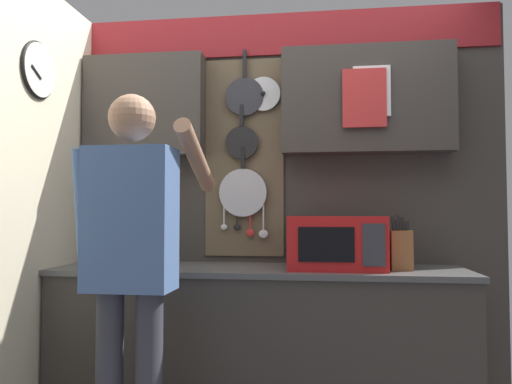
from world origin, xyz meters
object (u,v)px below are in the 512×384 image
at_px(person, 131,249).
at_px(knife_block, 400,249).
at_px(utensil_crock, 136,250).
at_px(microwave, 336,242).

bearing_deg(person, knife_block, 25.33).
height_order(knife_block, utensil_crock, utensil_crock).
bearing_deg(utensil_crock, microwave, -0.12).
distance_m(knife_block, person, 1.38).
bearing_deg(microwave, person, -147.23).
bearing_deg(person, utensil_crock, 109.03).
height_order(utensil_crock, person, person).
relative_size(utensil_crock, person, 0.20).
distance_m(utensil_crock, person, 0.63).
relative_size(microwave, person, 0.30).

